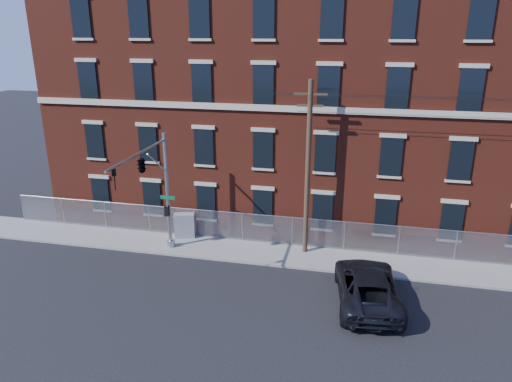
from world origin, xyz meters
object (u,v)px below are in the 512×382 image
object	(u,v)px
utility_pole_near	(308,167)
traffic_signal_mast	(148,174)
utility_cabinet	(184,225)
pickup_truck	(367,286)

from	to	relation	value
utility_pole_near	traffic_signal_mast	bearing A→B (deg)	-156.86
utility_cabinet	traffic_signal_mast	bearing A→B (deg)	-111.68
utility_pole_near	pickup_truck	xyz separation A→B (m)	(3.56, -4.60, -4.48)
traffic_signal_mast	utility_cabinet	distance (m)	5.90
traffic_signal_mast	pickup_truck	bearing A→B (deg)	-5.83
pickup_truck	utility_cabinet	size ratio (longest dim) A/B	3.95
traffic_signal_mast	utility_cabinet	world-z (taller)	traffic_signal_mast
utility_cabinet	utility_pole_near	bearing A→B (deg)	-19.61
pickup_truck	utility_cabinet	world-z (taller)	pickup_truck
pickup_truck	traffic_signal_mast	bearing A→B (deg)	-12.47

